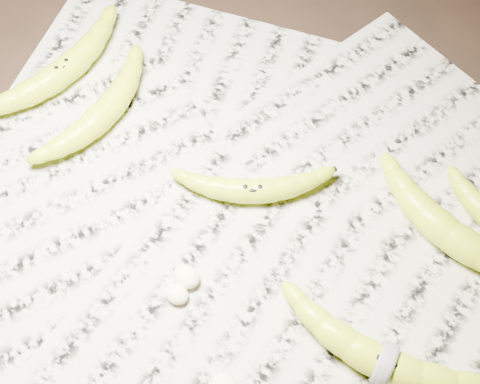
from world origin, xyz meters
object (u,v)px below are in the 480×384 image
Objects in this scene: banana_left_b at (105,111)px; banana_center at (253,190)px; banana_taped at (385,363)px; banana_left_a at (63,70)px; banana_upper_a at (451,233)px.

banana_left_b is 0.23m from banana_center.
banana_taped is (0.24, -0.10, 0.00)m from banana_center.
banana_center is at bearing -84.46° from banana_left_a.
banana_taped is at bearing -57.60° from banana_center.
banana_upper_a is at bearing -15.45° from banana_center.
banana_left_b is 0.90× the size of banana_upper_a.
banana_left_a is 1.26× the size of banana_center.
banana_upper_a is (0.23, 0.08, 0.00)m from banana_center.
banana_taped is at bearing -78.20° from banana_upper_a.
banana_left_b is 0.46m from banana_upper_a.
banana_left_a is at bearing 160.02° from banana_taped.
banana_upper_a is at bearing -75.43° from banana_left_a.
banana_left_a reaches higher than banana_left_b.
banana_left_a is 0.55m from banana_upper_a.
banana_left_b is at bearing 160.27° from banana_taped.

